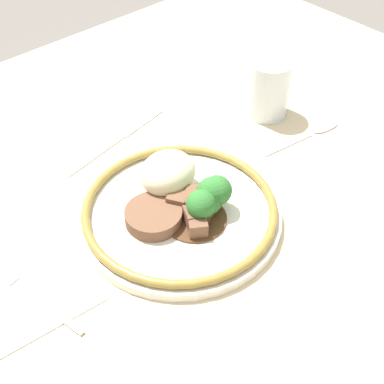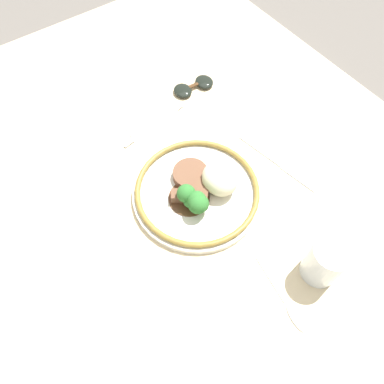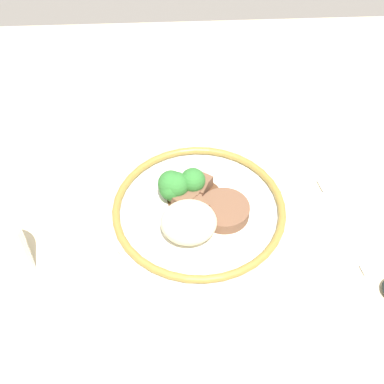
{
  "view_description": "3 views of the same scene",
  "coord_description": "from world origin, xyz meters",
  "px_view_note": "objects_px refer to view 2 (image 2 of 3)",
  "views": [
    {
      "loc": [
        -0.3,
        -0.38,
        0.57
      ],
      "look_at": [
        0.04,
        0.0,
        0.08
      ],
      "focal_mm": 50.0,
      "sensor_mm": 36.0,
      "label": 1
    },
    {
      "loc": [
        0.36,
        -0.24,
        0.73
      ],
      "look_at": [
        0.03,
        -0.01,
        0.06
      ],
      "focal_mm": 35.0,
      "sensor_mm": 36.0,
      "label": 2
    },
    {
      "loc": [
        0.06,
        0.52,
        0.68
      ],
      "look_at": [
        0.04,
        -0.0,
        0.08
      ],
      "focal_mm": 50.0,
      "sensor_mm": 36.0,
      "label": 3
    }
  ],
  "objects_px": {
    "knife": "(279,165)",
    "sunglasses": "(194,86)",
    "plate": "(199,190)",
    "fork": "(160,121)",
    "juice_glass": "(325,262)",
    "spoon": "(290,308)"
  },
  "relations": [
    {
      "from": "plate",
      "to": "sunglasses",
      "type": "bearing_deg",
      "value": 146.5
    },
    {
      "from": "juice_glass",
      "to": "knife",
      "type": "relative_size",
      "value": 0.46
    },
    {
      "from": "plate",
      "to": "knife",
      "type": "xyz_separation_m",
      "value": [
        0.04,
        0.19,
        -0.02
      ]
    },
    {
      "from": "plate",
      "to": "juice_glass",
      "type": "relative_size",
      "value": 2.82
    },
    {
      "from": "knife",
      "to": "spoon",
      "type": "distance_m",
      "value": 0.32
    },
    {
      "from": "juice_glass",
      "to": "fork",
      "type": "bearing_deg",
      "value": -175.18
    },
    {
      "from": "fork",
      "to": "knife",
      "type": "xyz_separation_m",
      "value": [
        0.27,
        0.15,
        -0.0
      ]
    },
    {
      "from": "juice_glass",
      "to": "knife",
      "type": "distance_m",
      "value": 0.26
    },
    {
      "from": "fork",
      "to": "sunglasses",
      "type": "height_order",
      "value": "sunglasses"
    },
    {
      "from": "plate",
      "to": "fork",
      "type": "xyz_separation_m",
      "value": [
        -0.23,
        0.05,
        -0.02
      ]
    },
    {
      "from": "knife",
      "to": "sunglasses",
      "type": "bearing_deg",
      "value": 172.71
    },
    {
      "from": "sunglasses",
      "to": "spoon",
      "type": "bearing_deg",
      "value": -12.74
    },
    {
      "from": "knife",
      "to": "sunglasses",
      "type": "distance_m",
      "value": 0.31
    },
    {
      "from": "plate",
      "to": "fork",
      "type": "bearing_deg",
      "value": 168.68
    },
    {
      "from": "juice_glass",
      "to": "plate",
      "type": "bearing_deg",
      "value": -162.1
    },
    {
      "from": "plate",
      "to": "spoon",
      "type": "bearing_deg",
      "value": -1.2
    },
    {
      "from": "knife",
      "to": "juice_glass",
      "type": "bearing_deg",
      "value": -35.83
    },
    {
      "from": "plate",
      "to": "fork",
      "type": "height_order",
      "value": "plate"
    },
    {
      "from": "plate",
      "to": "juice_glass",
      "type": "height_order",
      "value": "juice_glass"
    },
    {
      "from": "juice_glass",
      "to": "sunglasses",
      "type": "bearing_deg",
      "value": 170.34
    },
    {
      "from": "fork",
      "to": "spoon",
      "type": "relative_size",
      "value": 1.18
    },
    {
      "from": "fork",
      "to": "plate",
      "type": "bearing_deg",
      "value": -112.02
    }
  ]
}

